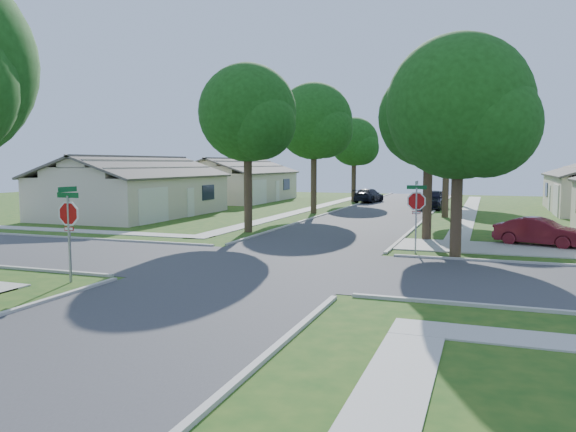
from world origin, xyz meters
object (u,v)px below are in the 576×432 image
(tree_e_far, at_px, (458,138))
(house_nw_far, at_px, (237,185))
(tree_e_near, at_px, (430,122))
(house_nw_near, at_px, (136,194))
(car_curb_east, at_px, (432,199))
(stop_sign_sw, at_px, (69,217))
(car_curb_west, at_px, (369,196))
(car_driveway, at_px, (540,232))
(tree_ne_corner, at_px, (461,114))
(tree_w_near, at_px, (249,117))
(stop_sign_ne, at_px, (416,204))
(tree_e_mid, at_px, (448,125))
(tree_w_far, at_px, (355,144))
(tree_w_mid, at_px, (315,125))

(tree_e_far, distance_m, house_nw_far, 21.31)
(tree_e_near, bearing_deg, house_nw_near, 163.89)
(tree_e_far, bearing_deg, car_curb_east, -104.05)
(tree_e_far, height_order, house_nw_near, tree_e_far)
(stop_sign_sw, relative_size, car_curb_west, 0.66)
(house_nw_near, height_order, car_driveway, house_nw_near)
(car_curb_east, bearing_deg, car_driveway, -66.57)
(tree_ne_corner, bearing_deg, tree_e_far, 93.09)
(stop_sign_sw, xyz_separation_m, tree_w_near, (0.06, 13.71, 4.08))
(tree_e_near, distance_m, tree_w_near, 9.41)
(stop_sign_ne, distance_m, house_nw_near, 23.12)
(tree_e_near, height_order, tree_e_mid, tree_e_mid)
(tree_e_near, distance_m, house_nw_near, 21.98)
(stop_sign_ne, relative_size, tree_e_mid, 0.32)
(tree_w_far, distance_m, car_curb_east, 11.06)
(stop_sign_ne, relative_size, car_driveway, 0.78)
(tree_e_mid, distance_m, house_nw_far, 23.95)
(tree_ne_corner, xyz_separation_m, house_nw_far, (-22.35, 27.79, -4.08))
(car_curb_west, bearing_deg, tree_ne_corner, 115.30)
(tree_w_near, distance_m, tree_w_far, 25.01)
(tree_e_mid, height_order, car_curb_east, tree_e_mid)
(car_driveway, relative_size, car_curb_west, 0.85)
(stop_sign_ne, xyz_separation_m, tree_ne_corner, (1.66, -0.49, 3.56))
(tree_w_near, height_order, house_nw_far, tree_w_near)
(stop_sign_ne, xyz_separation_m, house_nw_far, (-20.69, 27.30, -0.51))
(tree_w_far, bearing_deg, car_curb_west, -8.07)
(tree_e_mid, height_order, tree_ne_corner, tree_e_mid)
(car_curb_east, distance_m, car_curb_west, 8.77)
(tree_e_near, distance_m, car_curb_west, 26.51)
(tree_e_mid, distance_m, car_curb_west, 16.07)
(house_nw_far, bearing_deg, car_driveway, -42.21)
(tree_e_near, bearing_deg, stop_sign_ne, -90.68)
(stop_sign_sw, bearing_deg, tree_w_near, 89.77)
(tree_w_far, height_order, tree_ne_corner, tree_ne_corner)
(tree_w_far, bearing_deg, house_nw_far, -169.95)
(tree_e_near, bearing_deg, car_curb_east, 94.72)
(tree_e_near, xyz_separation_m, car_curb_east, (-1.55, 18.79, -4.84))
(stop_sign_sw, xyz_separation_m, tree_ne_corner, (11.06, 8.91, 3.56))
(tree_w_far, distance_m, car_driveway, 29.49)
(house_nw_far, distance_m, car_curb_east, 19.66)
(stop_sign_sw, distance_m, tree_e_far, 40.04)
(tree_w_mid, bearing_deg, stop_sign_sw, -90.13)
(car_curb_west, bearing_deg, house_nw_far, 15.42)
(tree_w_near, bearing_deg, tree_e_mid, 51.92)
(stop_sign_ne, relative_size, house_nw_far, 0.22)
(tree_e_near, distance_m, tree_w_mid, 15.26)
(house_nw_near, height_order, car_curb_west, house_nw_near)
(tree_e_near, xyz_separation_m, house_nw_near, (-20.74, 5.99, -4.13))
(tree_e_near, relative_size, tree_w_mid, 0.87)
(house_nw_far, bearing_deg, car_curb_west, 8.03)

